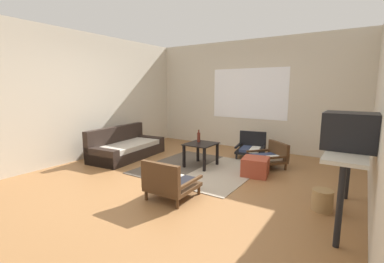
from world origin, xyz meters
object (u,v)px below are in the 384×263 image
couch (126,148)px  ottoman_orange (255,167)px  console_shelf (347,157)px  clay_vase (351,133)px  armchair_corner (270,156)px  armchair_by_window (251,147)px  wicker_basket (322,200)px  armchair_striped_foreground (169,182)px  glass_bottle (199,137)px  crt_television (349,131)px  coffee_table (201,148)px

couch → ottoman_orange: (2.87, 0.37, -0.05)m
ottoman_orange → couch: bearing=-172.7°
console_shelf → clay_vase: (0.00, 0.36, 0.22)m
armchair_corner → ottoman_orange: armchair_corner is taller
clay_vase → armchair_by_window: bearing=137.9°
console_shelf → wicker_basket: console_shelf is taller
armchair_striped_foreground → glass_bottle: 1.78m
couch → console_shelf: size_ratio=1.20×
armchair_striped_foreground → crt_television: 2.29m
armchair_striped_foreground → console_shelf: console_shelf is taller
armchair_by_window → coffee_table: bearing=-115.0°
clay_vase → wicker_basket: 0.92m
console_shelf → wicker_basket: bearing=155.5°
crt_television → wicker_basket: size_ratio=1.95×
armchair_by_window → glass_bottle: size_ratio=2.78×
armchair_striped_foreground → coffee_table: bearing=105.8°
armchair_striped_foreground → clay_vase: size_ratio=2.04×
couch → wicker_basket: couch is taller
armchair_by_window → console_shelf: bearing=-47.5°
ottoman_orange → crt_television: crt_television is taller
armchair_striped_foreground → armchair_by_window: bearing=87.4°
coffee_table → armchair_striped_foreground: armchair_striped_foreground is taller
couch → armchair_by_window: couch is taller
couch → glass_bottle: size_ratio=7.21×
armchair_corner → crt_television: bearing=-51.3°
crt_television → clay_vase: (0.00, 0.46, -0.09)m
armchair_by_window → ottoman_orange: (0.52, -1.17, -0.08)m
couch → coffee_table: couch is taller
coffee_table → console_shelf: size_ratio=0.40×
coffee_table → crt_television: size_ratio=1.12×
couch → console_shelf: (4.28, -0.57, 0.55)m
armchair_corner → ottoman_orange: (-0.06, -0.66, -0.06)m
armchair_corner → clay_vase: (1.35, -1.23, 0.76)m
armchair_corner → console_shelf: 2.16m
couch → armchair_striped_foreground: bearing=-29.4°
couch → console_shelf: 4.35m
coffee_table → armchair_corner: armchair_corner is taller
armchair_striped_foreground → ottoman_orange: 1.75m
clay_vase → crt_television: bearing=-90.4°
armchair_striped_foreground → clay_vase: bearing=27.0°
clay_vase → wicker_basket: size_ratio=1.19×
coffee_table → armchair_corner: (1.15, 0.71, -0.15)m
couch → wicker_basket: size_ratio=6.61×
console_shelf → glass_bottle: 2.79m
armchair_striped_foreground → ottoman_orange: (0.65, 1.62, -0.08)m
glass_bottle → clay_vase: bearing=-13.2°
armchair_corner → crt_television: 2.32m
couch → clay_vase: bearing=-2.7°
glass_bottle → armchair_striped_foreground: bearing=-71.5°
armchair_striped_foreground → clay_vase: clay_vase is taller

